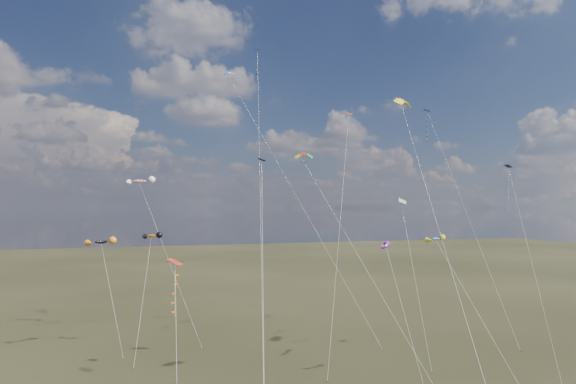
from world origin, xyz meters
name	(u,v)px	position (x,y,z in m)	size (l,w,h in m)	color
diamond_black_high	(432,137)	(28.65, 31.06, 28.43)	(2.46, 22.11, 33.19)	black
diamond_navy_tall	(258,84)	(-0.06, 30.92, 34.62)	(7.82, 29.15, 40.63)	#0C1545
diamond_black_mid	(262,233)	(-6.42, 6.42, 14.85)	(5.61, 19.53, 22.30)	black
diamond_red_low	(175,292)	(-14.44, 3.96, 10.33)	(1.53, 9.79, 13.02)	red
diamond_navy_right	(510,196)	(25.38, 10.60, 18.52)	(4.41, 11.59, 22.33)	#111753
diamond_orange_center	(343,189)	(6.97, 17.94, 19.44)	(9.70, 14.55, 29.79)	#ED3F00
parafoil_yellow	(403,102)	(7.72, 5.44, 27.58)	(8.04, 24.14, 28.37)	yellow
parafoil_blue_white	(232,75)	(-2.48, 37.08, 37.17)	(15.54, 21.25, 38.10)	#0F53B0
parafoil_striped	(402,200)	(14.63, 17.04, 18.15)	(3.70, 11.02, 18.83)	#F3EE06
parafoil_tricolor	(305,156)	(1.13, 15.46, 23.04)	(8.95, 15.12, 23.72)	yellow
novelty_black_orange	(101,242)	(-20.56, 29.36, 12.93)	(4.41, 7.72, 13.51)	black
novelty_orange_black	(151,236)	(-14.63, 28.60, 13.56)	(3.72, 10.61, 14.10)	#C35204
novelty_white_purple	(386,246)	(10.11, 13.12, 12.83)	(1.86, 9.57, 13.31)	silver
novelty_redwhite_stripe	(140,182)	(-15.63, 38.55, 20.96)	(8.95, 15.59, 21.63)	red
novelty_blue_yellow	(437,240)	(11.97, 6.22, 13.90)	(3.67, 10.99, 14.39)	#1F5BA9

